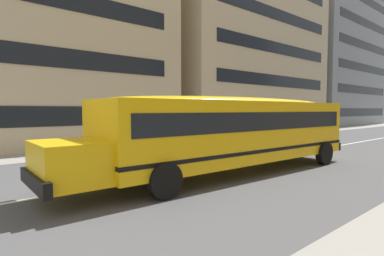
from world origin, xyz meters
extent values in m
plane|color=#4C4C4F|center=(0.00, 0.00, 0.00)|extent=(400.00, 400.00, 0.00)
cube|color=gray|center=(0.00, 7.51, 0.01)|extent=(120.00, 3.00, 0.01)
cube|color=silver|center=(0.00, 0.00, 0.00)|extent=(110.00, 0.16, 0.01)
cube|color=yellow|center=(-1.87, -1.22, 1.52)|extent=(10.51, 2.77, 2.08)
cube|color=yellow|center=(-7.83, -0.99, 0.99)|extent=(1.59, 2.05, 1.04)
cube|color=black|center=(-8.59, -0.96, 0.64)|extent=(0.28, 2.37, 0.34)
cube|color=black|center=(3.41, -1.43, 0.64)|extent=(0.28, 2.37, 0.34)
cube|color=black|center=(-1.87, -1.22, 1.89)|extent=(9.88, 2.79, 0.61)
cube|color=black|center=(-1.87, -1.22, 0.90)|extent=(10.53, 2.80, 0.11)
ellipsoid|color=yellow|center=(-1.87, -1.22, 2.56)|extent=(10.08, 2.57, 0.34)
cylinder|color=red|center=(-5.15, 0.26, 1.41)|extent=(0.43, 0.43, 0.03)
cylinder|color=black|center=(-5.87, -2.25, 0.47)|extent=(0.96, 0.30, 0.95)
cylinder|color=black|center=(-5.78, 0.12, 0.47)|extent=(0.96, 0.30, 0.95)
cylinder|color=black|center=(2.04, -2.56, 0.47)|extent=(0.96, 0.30, 0.95)
cylinder|color=black|center=(2.13, -0.19, 0.47)|extent=(0.96, 0.30, 0.95)
cube|color=navy|center=(16.32, 4.81, 0.65)|extent=(3.97, 1.86, 0.70)
cube|color=black|center=(16.17, 4.82, 1.32)|extent=(2.26, 1.65, 0.64)
cylinder|color=black|center=(17.65, 5.61, 0.30)|extent=(0.61, 0.21, 0.60)
cylinder|color=black|center=(17.58, 3.91, 0.30)|extent=(0.61, 0.21, 0.60)
cylinder|color=black|center=(15.05, 5.72, 0.30)|extent=(0.61, 0.21, 0.60)
cylinder|color=black|center=(14.98, 4.02, 0.30)|extent=(0.61, 0.21, 0.60)
cube|color=#C6B28E|center=(-5.75, 13.69, 8.00)|extent=(18.92, 9.37, 16.00)
cube|color=black|center=(-5.75, 8.99, 1.92)|extent=(15.90, 0.04, 1.10)
cube|color=black|center=(-5.75, 8.99, 5.12)|extent=(15.90, 0.04, 1.10)
cube|color=#C6B28E|center=(16.05, 15.08, 9.60)|extent=(20.62, 12.14, 19.20)
cube|color=black|center=(16.05, 8.99, 1.92)|extent=(17.32, 0.04, 1.10)
cube|color=black|center=(16.05, 8.99, 5.12)|extent=(17.32, 0.04, 1.10)
cube|color=black|center=(16.05, 8.99, 8.32)|extent=(17.32, 0.04, 1.10)
cube|color=black|center=(16.05, 8.99, 11.52)|extent=(17.32, 0.04, 1.10)
cube|color=gray|center=(37.73, 15.95, 9.60)|extent=(19.81, 13.88, 19.20)
cube|color=black|center=(37.73, 8.99, 1.92)|extent=(16.64, 0.04, 1.10)
cube|color=black|center=(37.73, 8.99, 5.12)|extent=(16.64, 0.04, 1.10)
cube|color=black|center=(37.73, 8.99, 8.32)|extent=(16.64, 0.04, 1.10)
cube|color=black|center=(37.73, 8.99, 11.52)|extent=(16.64, 0.04, 1.10)
cube|color=black|center=(37.73, 8.99, 14.72)|extent=(16.64, 0.04, 1.10)
cube|color=black|center=(37.73, 8.99, 17.92)|extent=(16.64, 0.04, 1.10)
cube|color=slate|center=(37.73, 15.95, 19.45)|extent=(19.81, 13.88, 0.50)
camera|label=1|loc=(-10.38, -8.51, 2.28)|focal=28.64mm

